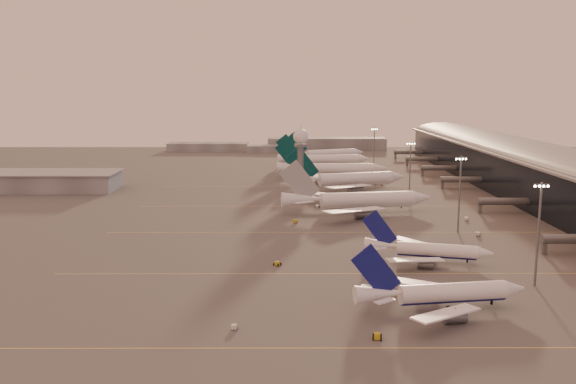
{
  "coord_description": "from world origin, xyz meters",
  "views": [
    {
      "loc": [
        -1.22,
        -138.92,
        46.39
      ],
      "look_at": [
        -0.53,
        70.56,
        10.75
      ],
      "focal_mm": 38.0,
      "sensor_mm": 36.0,
      "label": 1
    }
  ],
  "objects": [
    {
      "name": "mast_b",
      "position": [
        55.0,
        55.0,
        13.74
      ],
      "size": [
        3.6,
        0.56,
        25.0
      ],
      "color": "slate",
      "rests_on": "ground"
    },
    {
      "name": "mast_c",
      "position": [
        50.0,
        110.0,
        13.74
      ],
      "size": [
        3.6,
        0.56,
        25.0
      ],
      "color": "slate",
      "rests_on": "ground"
    },
    {
      "name": "narrowbody_near",
      "position": [
        31.59,
        -15.83,
        3.07
      ],
      "size": [
        38.64,
        30.62,
        15.16
      ],
      "color": "white",
      "rests_on": "ground"
    },
    {
      "name": "narrowbody_mid",
      "position": [
        37.06,
        20.58,
        2.77
      ],
      "size": [
        34.32,
        27.03,
        13.69
      ],
      "color": "white",
      "rests_on": "ground"
    },
    {
      "name": "mast_a",
      "position": [
        58.0,
        0.0,
        13.74
      ],
      "size": [
        3.6,
        0.56,
        25.0
      ],
      "color": "slate",
      "rests_on": "ground"
    },
    {
      "name": "greentail_b",
      "position": [
        22.81,
        175.83,
        3.73
      ],
      "size": [
        58.17,
        47.0,
        21.14
      ],
      "color": "white",
      "rests_on": "ground"
    },
    {
      "name": "gsv_truck_c",
      "position": [
        2.43,
        69.37,
        1.27
      ],
      "size": [
        6.55,
        4.44,
        2.49
      ],
      "color": "gold",
      "rests_on": "ground"
    },
    {
      "name": "gsv_tug_near",
      "position": [
        15.84,
        -31.21,
        0.59
      ],
      "size": [
        2.95,
        4.3,
        1.14
      ],
      "color": "gold",
      "rests_on": "ground"
    },
    {
      "name": "gsv_tug_far",
      "position": [
        11.14,
        96.43,
        0.53
      ],
      "size": [
        3.74,
        4.23,
        1.04
      ],
      "color": "silver",
      "rests_on": "ground"
    },
    {
      "name": "gsv_truck_a",
      "position": [
        -10.96,
        -26.2,
        1.07
      ],
      "size": [
        5.49,
        3.89,
        2.1
      ],
      "color": "silver",
      "rests_on": "ground"
    },
    {
      "name": "terminal",
      "position": [
        107.88,
        110.09,
        10.52
      ],
      "size": [
        57.0,
        362.0,
        23.04
      ],
      "color": "black",
      "rests_on": "ground"
    },
    {
      "name": "greentail_a",
      "position": [
        27.46,
        139.59,
        3.71
      ],
      "size": [
        56.65,
        45.17,
        21.02
      ],
      "color": "white",
      "rests_on": "ground"
    },
    {
      "name": "gsv_tug_hangar",
      "position": [
        41.11,
        150.68,
        0.54
      ],
      "size": [
        3.9,
        2.58,
        1.05
      ],
      "color": "silver",
      "rests_on": "ground"
    },
    {
      "name": "greentail_c",
      "position": [
        21.27,
        220.27,
        3.59
      ],
      "size": [
        55.85,
        44.87,
        20.32
      ],
      "color": "white",
      "rests_on": "ground"
    },
    {
      "name": "hangar",
      "position": [
        -120.0,
        140.0,
        4.32
      ],
      "size": [
        82.0,
        27.0,
        8.5
      ],
      "color": "slate",
      "rests_on": "ground"
    },
    {
      "name": "mast_d",
      "position": [
        48.0,
        200.0,
        13.74
      ],
      "size": [
        3.6,
        0.56,
        25.0
      ],
      "color": "slate",
      "rests_on": "ground"
    },
    {
      "name": "distant_horizon",
      "position": [
        2.62,
        325.14,
        3.89
      ],
      "size": [
        165.0,
        37.5,
        9.0
      ],
      "color": "slate",
      "rests_on": "ground"
    },
    {
      "name": "gsv_truck_b",
      "position": [
        60.39,
        49.91,
        1.29
      ],
      "size": [
        6.4,
        2.68,
        2.53
      ],
      "color": "silver",
      "rests_on": "ground"
    },
    {
      "name": "gsv_catering_b",
      "position": [
        63.31,
        73.14,
        2.26
      ],
      "size": [
        6.03,
        4.49,
        4.53
      ],
      "color": "silver",
      "rests_on": "ground"
    },
    {
      "name": "taxiway_markings",
      "position": [
        30.0,
        56.0,
        0.01
      ],
      "size": [
        180.0,
        185.25,
        0.02
      ],
      "color": "#E9D652",
      "rests_on": "ground"
    },
    {
      "name": "radar_tower",
      "position": [
        5.0,
        120.0,
        20.95
      ],
      "size": [
        6.4,
        6.4,
        31.1
      ],
      "color": "slate",
      "rests_on": "ground"
    },
    {
      "name": "greentail_d",
      "position": [
        24.7,
        253.63,
        3.48
      ],
      "size": [
        52.0,
        41.27,
        19.72
      ],
      "color": "white",
      "rests_on": "ground"
    },
    {
      "name": "widebody_white",
      "position": [
        25.89,
        87.2,
        3.57
      ],
      "size": [
        58.3,
        46.4,
        20.59
      ],
      "color": "white",
      "rests_on": "ground"
    },
    {
      "name": "gsv_tug_mid",
      "position": [
        -3.57,
        17.0,
        0.54
      ],
      "size": [
        4.3,
        3.85,
        1.05
      ],
      "color": "gold",
      "rests_on": "ground"
    },
    {
      "name": "ground",
      "position": [
        0.0,
        0.0,
        0.0
      ],
      "size": [
        700.0,
        700.0,
        0.0
      ],
      "primitive_type": "plane",
      "color": "#504D4D",
      "rests_on": "ground"
    }
  ]
}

